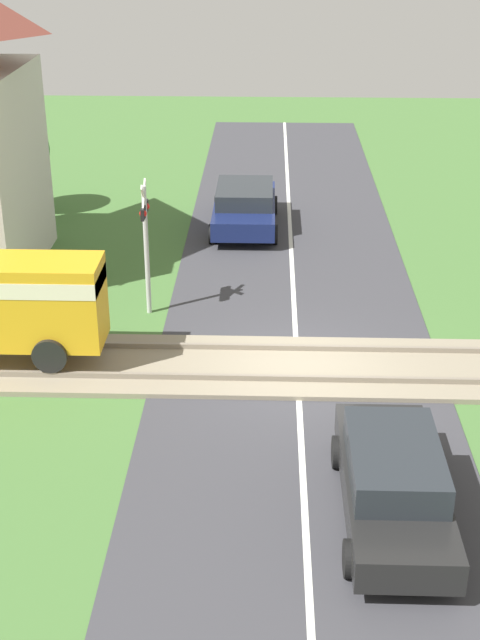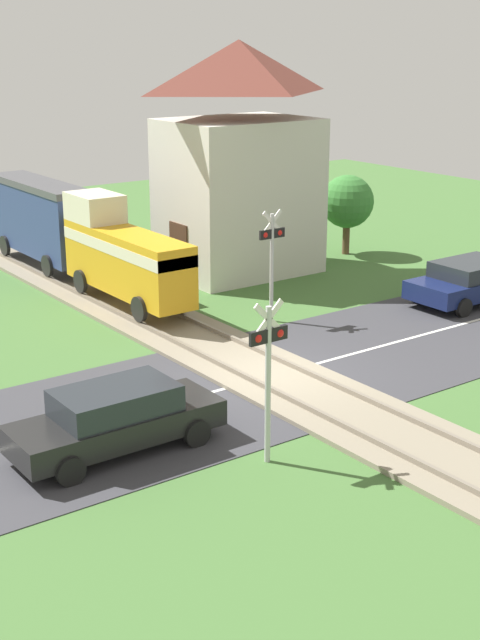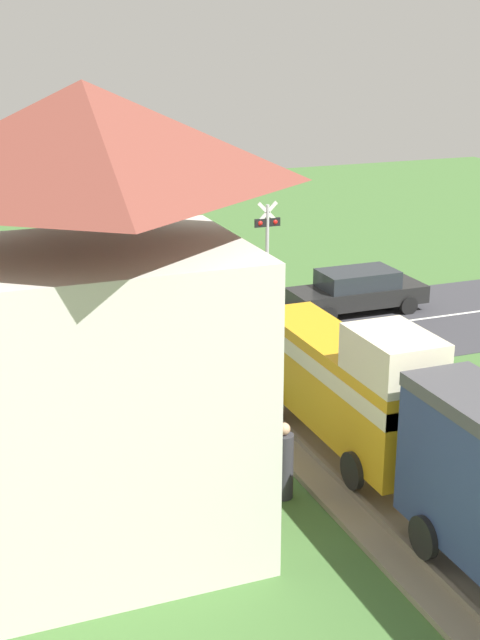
# 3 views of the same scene
# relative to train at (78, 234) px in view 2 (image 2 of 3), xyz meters

# --- Properties ---
(ground_plane) EXTENTS (60.00, 60.00, 0.00)m
(ground_plane) POSITION_rel_train_xyz_m (0.00, -10.63, -1.86)
(ground_plane) COLOR #426B33
(road_surface) EXTENTS (48.00, 6.40, 0.02)m
(road_surface) POSITION_rel_train_xyz_m (0.00, -10.63, -1.85)
(road_surface) COLOR #38383D
(road_surface) RESTS_ON ground_plane
(track_bed) EXTENTS (2.80, 48.00, 0.24)m
(track_bed) POSITION_rel_train_xyz_m (0.00, -10.63, -1.79)
(track_bed) COLOR gray
(track_bed) RESTS_ON ground_plane
(train) EXTENTS (1.58, 12.42, 3.18)m
(train) POSITION_rel_train_xyz_m (0.00, 0.00, 0.00)
(train) COLOR gold
(train) RESTS_ON track_bed
(car_near_crossing) EXTENTS (4.48, 1.80, 1.41)m
(car_near_crossing) POSITION_rel_train_xyz_m (-5.14, -12.07, -1.11)
(car_near_crossing) COLOR black
(car_near_crossing) RESTS_ON ground_plane
(car_far_side) EXTENTS (4.40, 2.07, 1.37)m
(car_far_side) POSITION_rel_train_xyz_m (9.38, -9.19, -1.12)
(car_far_side) COLOR #141E4C
(car_far_side) RESTS_ON ground_plane
(crossing_signal_west_approach) EXTENTS (0.90, 0.18, 3.41)m
(crossing_signal_west_approach) POSITION_rel_train_xyz_m (-2.91, -14.30, 0.32)
(crossing_signal_west_approach) COLOR #B7B7B7
(crossing_signal_west_approach) RESTS_ON ground_plane
(crossing_signal_east_approach) EXTENTS (0.90, 0.18, 3.41)m
(crossing_signal_east_approach) POSITION_rel_train_xyz_m (2.91, -6.97, 0.32)
(crossing_signal_east_approach) COLOR #B7B7B7
(crossing_signal_east_approach) RESTS_ON ground_plane
(station_building) EXTENTS (5.54, 4.15, 8.16)m
(station_building) POSITION_rel_train_xyz_m (5.64, -1.53, 2.13)
(station_building) COLOR beige
(station_building) RESTS_ON ground_plane
(pedestrian_by_station) EXTENTS (0.40, 0.40, 1.61)m
(pedestrian_by_station) POSITION_rel_train_xyz_m (1.95, -2.04, -1.12)
(pedestrian_by_station) COLOR #333338
(pedestrian_by_station) RESTS_ON ground_plane
(tree_by_station) EXTENTS (2.07, 2.07, 3.13)m
(tree_by_station) POSITION_rel_train_xyz_m (10.71, -1.78, 0.22)
(tree_by_station) COLOR brown
(tree_by_station) RESTS_ON ground_plane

